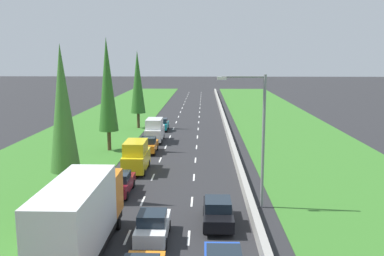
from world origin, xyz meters
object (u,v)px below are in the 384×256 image
Objects in this scene: white_box_truck_left_lane at (81,216)px; poplar_tree_third at (107,85)px; orange_hatchback_left_lane at (149,145)px; street_light_mast at (258,132)px; teal_hatchback_left_lane at (162,124)px; black_sedan_right_lane at (218,212)px; poplar_tree_fourth at (138,82)px; yellow_van_left_lane at (136,156)px; white_van_left_lane at (155,130)px; maroon_sedan_left_lane at (119,183)px; poplar_tree_second at (63,109)px; white_hatchback_centre_lane at (153,226)px.

poplar_tree_third reaches higher than white_box_truck_left_lane.
orange_hatchback_left_lane is 0.43× the size of street_light_mast.
black_sedan_right_lane is at bearing -78.41° from teal_hatchback_left_lane.
orange_hatchback_left_lane is at bearing -77.30° from poplar_tree_fourth.
street_light_mast reaches higher than yellow_van_left_lane.
orange_hatchback_left_lane is 0.32× the size of poplar_tree_third.
white_van_left_lane is at bearing 105.21° from black_sedan_right_lane.
poplar_tree_fourth is 34.08m from street_light_mast.
maroon_sedan_left_lane is 0.37× the size of poplar_tree_third.
white_van_left_lane is at bearing -90.55° from teal_hatchback_left_lane.
street_light_mast reaches higher than teal_hatchback_left_lane.
orange_hatchback_left_lane is 13.61m from teal_hatchback_left_lane.
poplar_tree_third reaches higher than orange_hatchback_left_lane.
orange_hatchback_left_lane is 19.15m from street_light_mast.
orange_hatchback_left_lane is at bearing 89.27° from white_box_truck_left_lane.
black_sedan_right_lane is (6.78, -24.93, -0.59)m from white_van_left_lane.
white_van_left_lane is (0.10, 13.26, 0.00)m from yellow_van_left_lane.
poplar_tree_second is 1.01× the size of poplar_tree_fourth.
yellow_van_left_lane is at bearing 89.36° from white_box_truck_left_lane.
poplar_tree_third is at bearing 108.47° from white_hatchback_centre_lane.
street_light_mast is (9.78, 7.46, 3.05)m from white_box_truck_left_lane.
orange_hatchback_left_lane is (0.12, 7.42, -0.56)m from yellow_van_left_lane.
white_box_truck_left_lane is 2.41× the size of white_hatchback_centre_lane.
street_light_mast is at bearing -50.80° from poplar_tree_third.
poplar_tree_fourth is (-3.05, 28.93, 5.72)m from maroon_sedan_left_lane.
white_hatchback_centre_lane is 0.36× the size of poplar_tree_fourth.
orange_hatchback_left_lane and teal_hatchback_left_lane have the same top height.
white_hatchback_centre_lane is at bearing -85.08° from teal_hatchback_left_lane.
poplar_tree_second reaches higher than teal_hatchback_left_lane.
poplar_tree_third is (-4.12, 24.50, 4.96)m from white_box_truck_left_lane.
white_box_truck_left_lane is 23.55m from orange_hatchback_left_lane.
orange_hatchback_left_lane is 21.63m from white_hatchback_centre_lane.
street_light_mast is at bearing 39.92° from white_hatchback_centre_lane.
teal_hatchback_left_lane is at bearing -27.35° from poplar_tree_fourth.
yellow_van_left_lane reaches higher than orange_hatchback_left_lane.
yellow_van_left_lane and white_van_left_lane have the same top height.
street_light_mast reaches higher than black_sedan_right_lane.
maroon_sedan_left_lane is at bearing -91.84° from orange_hatchback_left_lane.
poplar_tree_second is 0.91× the size of poplar_tree_third.
maroon_sedan_left_lane is at bearing -91.02° from teal_hatchback_left_lane.
poplar_tree_fourth reaches higher than yellow_van_left_lane.
yellow_van_left_lane is 13.26m from white_van_left_lane.
yellow_van_left_lane is at bearing -90.94° from orange_hatchback_left_lane.
orange_hatchback_left_lane is at bearing 88.16° from maroon_sedan_left_lane.
maroon_sedan_left_lane is 1.15× the size of teal_hatchback_left_lane.
black_sedan_right_lane is (6.88, -11.67, -0.59)m from yellow_van_left_lane.
maroon_sedan_left_lane is 29.65m from poplar_tree_fourth.
yellow_van_left_lane is at bearing -90.47° from teal_hatchback_left_lane.
white_hatchback_centre_lane reaches higher than maroon_sedan_left_lane.
poplar_tree_fourth is (-3.46, 9.59, 5.13)m from white_van_left_lane.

